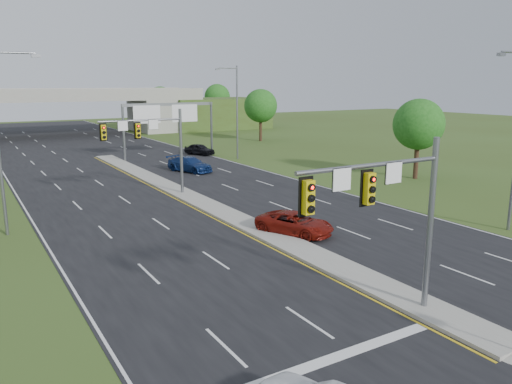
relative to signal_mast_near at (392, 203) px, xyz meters
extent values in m
plane|color=#394C1B|center=(2.26, 0.07, -4.73)|extent=(240.00, 240.00, 0.00)
cube|color=black|center=(2.26, 35.07, -4.72)|extent=(24.00, 160.00, 0.02)
cube|color=gray|center=(2.26, 23.07, -4.63)|extent=(2.00, 54.00, 0.16)
cube|color=gold|center=(1.11, 23.07, -4.70)|extent=(0.12, 54.00, 0.01)
cube|color=gold|center=(3.41, 23.07, -4.70)|extent=(0.12, 54.00, 0.01)
cube|color=silver|center=(-9.54, 35.07, -4.70)|extent=(0.12, 160.00, 0.01)
cube|color=silver|center=(14.06, 35.07, -4.70)|extent=(0.12, 160.00, 0.01)
cube|color=silver|center=(-4.24, -0.93, -4.70)|extent=(10.50, 0.50, 0.01)
cylinder|color=slate|center=(2.26, 0.07, -1.23)|extent=(0.24, 0.24, 7.00)
cylinder|color=slate|center=(-0.99, 0.07, 1.47)|extent=(6.50, 0.16, 0.16)
cube|color=gold|center=(-1.31, -0.18, 0.72)|extent=(0.35, 0.25, 1.10)
cube|color=gold|center=(-3.91, -0.18, 0.72)|extent=(0.35, 0.25, 1.10)
cube|color=black|center=(-1.31, -0.04, 0.72)|extent=(0.55, 0.04, 1.30)
cube|color=black|center=(-3.91, -0.04, 0.72)|extent=(0.55, 0.04, 1.30)
sphere|color=#FF0C05|center=(-1.31, -0.31, 1.07)|extent=(0.20, 0.20, 0.20)
sphere|color=#FF0C05|center=(-3.91, -0.31, 1.07)|extent=(0.20, 0.20, 0.20)
cube|color=white|center=(-2.42, -0.03, 1.12)|extent=(0.75, 0.04, 0.75)
cube|color=white|center=(-0.01, -0.03, 1.12)|extent=(0.75, 0.04, 0.75)
cylinder|color=slate|center=(2.26, 25.07, -1.23)|extent=(0.24, 0.24, 7.00)
cylinder|color=slate|center=(-0.99, 25.07, 1.47)|extent=(6.50, 0.16, 0.16)
cube|color=gold|center=(-1.31, 24.82, 0.72)|extent=(0.35, 0.25, 1.10)
cube|color=gold|center=(-3.91, 24.82, 0.72)|extent=(0.35, 0.25, 1.10)
cube|color=black|center=(-1.31, 24.96, 0.72)|extent=(0.55, 0.04, 1.30)
cube|color=black|center=(-3.91, 24.96, 0.72)|extent=(0.55, 0.04, 1.30)
sphere|color=#FF0C05|center=(-1.31, 24.69, 1.07)|extent=(0.20, 0.20, 0.20)
sphere|color=#FF0C05|center=(-3.91, 24.69, 1.07)|extent=(0.20, 0.20, 0.20)
cube|color=white|center=(-2.42, 24.97, 1.12)|extent=(0.75, 0.04, 0.75)
cube|color=white|center=(-0.01, 24.97, 1.12)|extent=(0.75, 0.04, 0.75)
cylinder|color=slate|center=(3.46, 45.07, -1.43)|extent=(0.28, 0.28, 6.60)
cylinder|color=slate|center=(14.76, 45.07, -1.43)|extent=(0.28, 0.28, 6.60)
cube|color=slate|center=(9.11, 45.07, 1.77)|extent=(11.50, 0.35, 0.35)
cube|color=#0C5925|center=(6.26, 44.87, 0.67)|extent=(3.20, 0.08, 2.00)
cube|color=#0C5925|center=(11.06, 44.87, 0.67)|extent=(3.20, 0.08, 2.00)
cube|color=silver|center=(6.26, 44.82, 0.67)|extent=(3.30, 0.03, 2.10)
cube|color=silver|center=(11.06, 44.82, 0.67)|extent=(3.30, 0.03, 2.10)
cube|color=gray|center=(19.26, 80.07, -1.73)|extent=(6.00, 12.00, 6.00)
cube|color=#394C1B|center=(32.26, 80.07, -1.73)|extent=(20.00, 14.00, 6.00)
cube|color=gray|center=(2.26, 80.07, 1.87)|extent=(50.00, 12.00, 1.20)
cube|color=gray|center=(2.26, 74.27, 2.92)|extent=(50.00, 0.40, 0.90)
cube|color=gray|center=(2.26, 85.87, 2.92)|extent=(50.00, 0.40, 0.90)
cylinder|color=slate|center=(-9.99, 20.07, 5.97)|extent=(2.50, 0.12, 0.12)
cube|color=slate|center=(-8.74, 20.07, 5.82)|extent=(0.50, 0.25, 0.18)
cube|color=slate|center=(13.26, 5.07, 5.82)|extent=(0.50, 0.25, 0.18)
cylinder|color=slate|center=(15.76, 40.07, 0.77)|extent=(0.20, 0.20, 11.00)
cylinder|color=slate|center=(14.51, 40.07, 5.97)|extent=(2.50, 0.12, 0.12)
cube|color=slate|center=(13.26, 40.07, 5.82)|extent=(0.50, 0.25, 0.18)
cylinder|color=#382316|center=(24.26, 20.07, -2.73)|extent=(0.44, 0.44, 4.00)
sphere|color=#1C5316|center=(24.26, 20.07, 0.47)|extent=(4.80, 4.80, 4.80)
cylinder|color=#382316|center=(28.26, 55.07, -2.60)|extent=(0.44, 0.44, 4.25)
sphere|color=#1C5316|center=(28.26, 55.07, 0.80)|extent=(5.20, 5.20, 5.20)
cylinder|color=#382316|center=(26.26, 94.07, -2.60)|extent=(0.44, 0.44, 4.25)
sphere|color=#1C5316|center=(26.26, 94.07, 0.80)|extent=(5.60, 5.60, 5.60)
cylinder|color=#382316|center=(40.26, 94.07, -2.48)|extent=(0.44, 0.44, 4.50)
sphere|color=#1C5316|center=(40.26, 94.07, 1.12)|extent=(6.00, 6.00, 6.00)
imported|color=maroon|center=(3.76, 11.23, -4.04)|extent=(3.99, 5.31, 1.34)
imported|color=navy|center=(7.17, 34.74, -3.94)|extent=(3.91, 5.67, 1.53)
imported|color=black|center=(13.26, 45.60, -4.00)|extent=(3.25, 4.48, 1.42)
camera|label=1|loc=(-13.25, -12.49, 4.26)|focal=35.00mm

